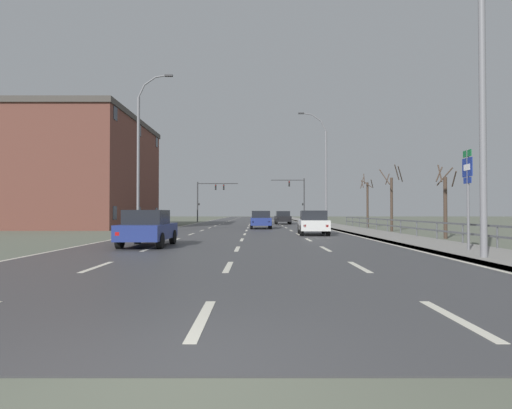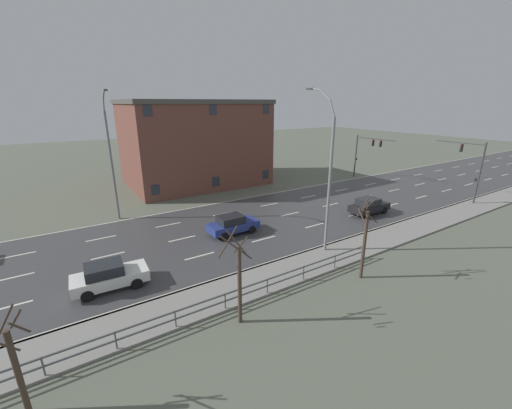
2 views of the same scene
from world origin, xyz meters
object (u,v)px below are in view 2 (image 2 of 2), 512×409
(car_far_right, at_px, (233,224))
(traffic_signal_left, at_px, (365,149))
(car_distant, at_px, (369,206))
(street_lamp_left_bank, at_px, (111,160))
(traffic_signal_right, at_px, (472,163))
(car_mid_centre, at_px, (109,276))
(street_lamp_midground, at_px, (328,177))
(brick_building, at_px, (194,143))

(car_far_right, bearing_deg, traffic_signal_left, 106.36)
(traffic_signal_left, height_order, car_distant, traffic_signal_left)
(street_lamp_left_bank, bearing_deg, traffic_signal_right, 65.98)
(street_lamp_left_bank, relative_size, car_far_right, 2.74)
(car_distant, distance_m, car_far_right, 13.64)
(street_lamp_left_bank, distance_m, car_mid_centre, 13.04)
(traffic_signal_right, distance_m, traffic_signal_left, 13.39)
(street_lamp_midground, xyz_separation_m, car_mid_centre, (-3.00, -13.90, -4.67))
(traffic_signal_left, distance_m, car_distant, 15.83)
(traffic_signal_right, distance_m, car_far_right, 26.18)
(traffic_signal_left, height_order, brick_building, brick_building)
(traffic_signal_right, relative_size, traffic_signal_left, 1.07)
(traffic_signal_right, distance_m, brick_building, 31.81)
(traffic_signal_right, xyz_separation_m, car_far_right, (-5.88, -25.28, -3.41))
(street_lamp_left_bank, bearing_deg, car_mid_centre, -12.47)
(car_distant, distance_m, brick_building, 23.09)
(traffic_signal_left, xyz_separation_m, car_distant, (10.30, -11.55, -3.33))
(street_lamp_midground, bearing_deg, car_far_right, -147.05)
(traffic_signal_left, distance_m, car_mid_centre, 36.53)
(car_distant, xyz_separation_m, car_mid_centre, (0.47, -23.19, 0.00))
(car_mid_centre, height_order, brick_building, brick_building)
(car_mid_centre, bearing_deg, street_lamp_left_bank, 170.53)
(street_lamp_left_bank, relative_size, traffic_signal_right, 1.75)
(car_mid_centre, bearing_deg, car_distant, 94.16)
(car_far_right, height_order, car_mid_centre, same)
(street_lamp_midground, height_order, traffic_signal_right, street_lamp_midground)
(car_distant, height_order, car_mid_centre, same)
(traffic_signal_right, xyz_separation_m, car_mid_centre, (-2.62, -35.12, -3.41))
(street_lamp_left_bank, xyz_separation_m, traffic_signal_left, (1.10, 32.12, -1.38))
(street_lamp_midground, distance_m, car_distant, 10.96)
(street_lamp_midground, height_order, traffic_signal_left, street_lamp_midground)
(street_lamp_left_bank, height_order, traffic_signal_left, street_lamp_left_bank)
(traffic_signal_left, bearing_deg, street_lamp_left_bank, -91.96)
(street_lamp_midground, bearing_deg, traffic_signal_right, 91.03)
(traffic_signal_left, bearing_deg, traffic_signal_right, 1.63)
(street_lamp_midground, distance_m, brick_building, 24.19)
(street_lamp_midground, bearing_deg, brick_building, 179.62)
(street_lamp_left_bank, distance_m, brick_building, 14.75)
(street_lamp_left_bank, bearing_deg, car_far_right, 39.97)
(street_lamp_left_bank, bearing_deg, street_lamp_midground, 37.17)
(traffic_signal_right, height_order, traffic_signal_left, traffic_signal_right)
(traffic_signal_left, relative_size, brick_building, 0.36)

